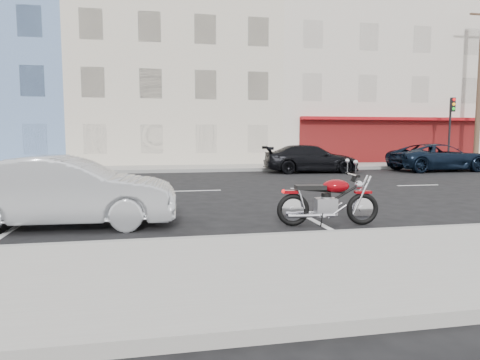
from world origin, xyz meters
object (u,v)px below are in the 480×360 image
object	(u,v)px
traffic_light	(451,122)
motorcycle	(364,202)
fire_hydrant	(424,157)
sedan_silver	(66,192)
suv_far	(439,157)
car_far	(311,159)
utility_pole	(480,85)

from	to	relation	value
traffic_light	motorcycle	world-z (taller)	traffic_light
fire_hydrant	sedan_silver	size ratio (longest dim) A/B	0.17
suv_far	car_far	bearing A→B (deg)	84.96
fire_hydrant	car_far	xyz separation A→B (m)	(-7.91, -2.65, 0.14)
motorcycle	car_far	world-z (taller)	car_far
fire_hydrant	suv_far	bearing A→B (deg)	-112.72
motorcycle	suv_far	xyz separation A→B (m)	(9.88, 11.37, 0.22)
utility_pole	car_far	world-z (taller)	utility_pole
motorcycle	suv_far	bearing A→B (deg)	55.59
utility_pole	motorcycle	world-z (taller)	utility_pole
traffic_light	sedan_silver	distance (m)	22.88
utility_pole	motorcycle	xyz separation A→B (m)	(-14.67, -14.55, -4.27)
utility_pole	traffic_light	size ratio (longest dim) A/B	2.37
suv_far	utility_pole	bearing A→B (deg)	-57.76
suv_far	sedan_silver	bearing A→B (deg)	122.22
fire_hydrant	utility_pole	bearing A→B (deg)	1.64
traffic_light	sedan_silver	bearing A→B (deg)	-144.22
traffic_light	fire_hydrant	distance (m)	2.53
car_far	utility_pole	bearing A→B (deg)	-72.09
utility_pole	suv_far	world-z (taller)	utility_pole
utility_pole	fire_hydrant	distance (m)	5.48
utility_pole	sedan_silver	world-z (taller)	utility_pole
suv_far	fire_hydrant	bearing A→B (deg)	-24.06
fire_hydrant	car_far	distance (m)	8.35
traffic_light	fire_hydrant	world-z (taller)	traffic_light
sedan_silver	suv_far	size ratio (longest dim) A/B	0.85
traffic_light	car_far	world-z (taller)	traffic_light
traffic_light	motorcycle	size ratio (longest dim) A/B	1.84
traffic_light	motorcycle	xyz separation A→B (m)	(-12.67, -14.28, -2.08)
motorcycle	car_far	distance (m)	12.24
motorcycle	car_far	bearing A→B (deg)	81.14
sedan_silver	car_far	world-z (taller)	sedan_silver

